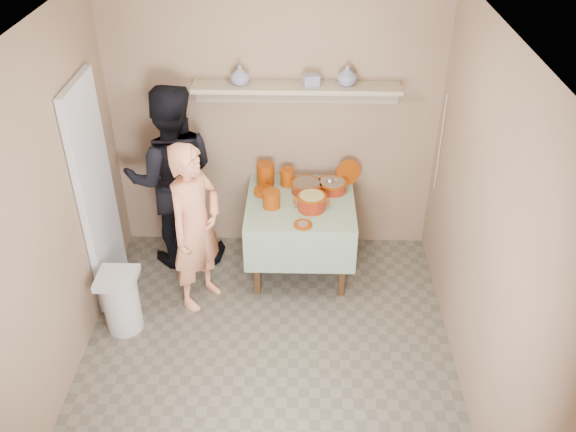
{
  "coord_description": "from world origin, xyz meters",
  "views": [
    {
      "loc": [
        0.25,
        -3.35,
        3.69
      ],
      "look_at": [
        0.15,
        0.75,
        0.95
      ],
      "focal_mm": 38.0,
      "sensor_mm": 36.0,
      "label": 1
    }
  ],
  "objects_px": {
    "person_cook": "(196,228)",
    "person_helper": "(173,178)",
    "serving_table": "(300,212)",
    "cazuela_rice": "(312,201)",
    "trash_bin": "(121,301)"
  },
  "relations": [
    {
      "from": "person_helper",
      "to": "cazuela_rice",
      "type": "xyz_separation_m",
      "value": [
        1.26,
        -0.28,
        -0.05
      ]
    },
    {
      "from": "serving_table",
      "to": "trash_bin",
      "type": "bearing_deg",
      "value": -150.33
    },
    {
      "from": "cazuela_rice",
      "to": "trash_bin",
      "type": "distance_m",
      "value": 1.82
    },
    {
      "from": "trash_bin",
      "to": "person_cook",
      "type": "bearing_deg",
      "value": 32.48
    },
    {
      "from": "person_cook",
      "to": "person_helper",
      "type": "relative_size",
      "value": 0.86
    },
    {
      "from": "person_helper",
      "to": "cazuela_rice",
      "type": "height_order",
      "value": "person_helper"
    },
    {
      "from": "cazuela_rice",
      "to": "trash_bin",
      "type": "bearing_deg",
      "value": -155.73
    },
    {
      "from": "person_cook",
      "to": "person_helper",
      "type": "bearing_deg",
      "value": 57.18
    },
    {
      "from": "person_cook",
      "to": "serving_table",
      "type": "relative_size",
      "value": 1.59
    },
    {
      "from": "serving_table",
      "to": "cazuela_rice",
      "type": "distance_m",
      "value": 0.26
    },
    {
      "from": "cazuela_rice",
      "to": "person_cook",
      "type": "bearing_deg",
      "value": -161.45
    },
    {
      "from": "serving_table",
      "to": "trash_bin",
      "type": "height_order",
      "value": "serving_table"
    },
    {
      "from": "serving_table",
      "to": "cazuela_rice",
      "type": "relative_size",
      "value": 2.95
    },
    {
      "from": "cazuela_rice",
      "to": "serving_table",
      "type": "bearing_deg",
      "value": 125.91
    },
    {
      "from": "person_cook",
      "to": "cazuela_rice",
      "type": "xyz_separation_m",
      "value": [
        0.97,
        0.33,
        0.07
      ]
    }
  ]
}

